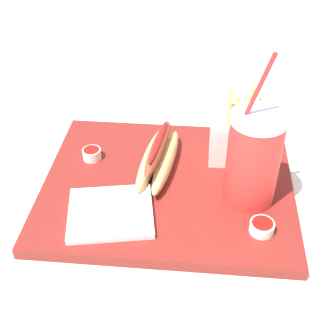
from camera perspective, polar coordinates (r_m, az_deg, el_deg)
name	(u,v)px	position (r m, az deg, el deg)	size (l,w,h in m)	color
ground_plane	(168,194)	(0.80, 0.00, -3.33)	(2.40, 2.40, 0.02)	silver
food_tray	(168,186)	(0.79, 0.00, -2.26)	(0.43, 0.35, 0.02)	maroon
soda_cup	(253,159)	(0.71, 10.76, 1.17)	(0.09, 0.09, 0.26)	red
fries_basket	(236,138)	(0.82, 8.63, 3.80)	(0.09, 0.07, 0.15)	white
hot_dog_1	(158,157)	(0.80, -1.25, 1.40)	(0.08, 0.19, 0.06)	tan
ketchup_cup_1	(92,153)	(0.84, -9.65, 1.83)	(0.03, 0.03, 0.02)	white
ketchup_cup_2	(262,227)	(0.71, 11.83, -7.29)	(0.04, 0.04, 0.02)	white
napkin_stack	(111,213)	(0.72, -7.29, -5.66)	(0.13, 0.12, 0.01)	white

